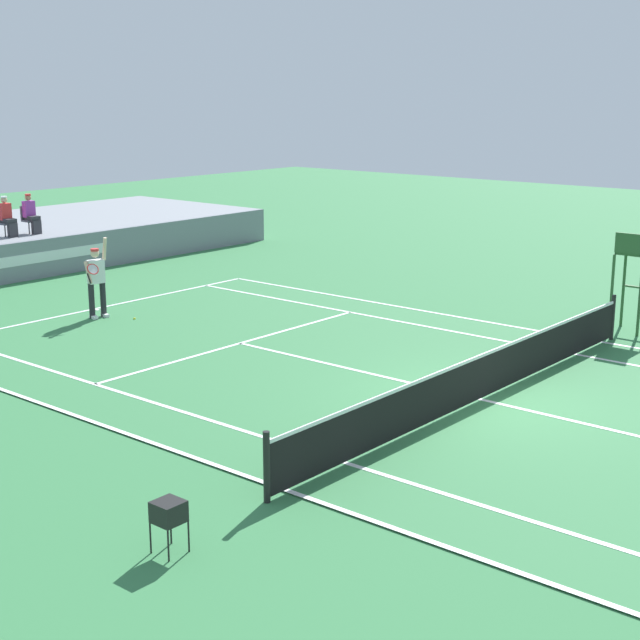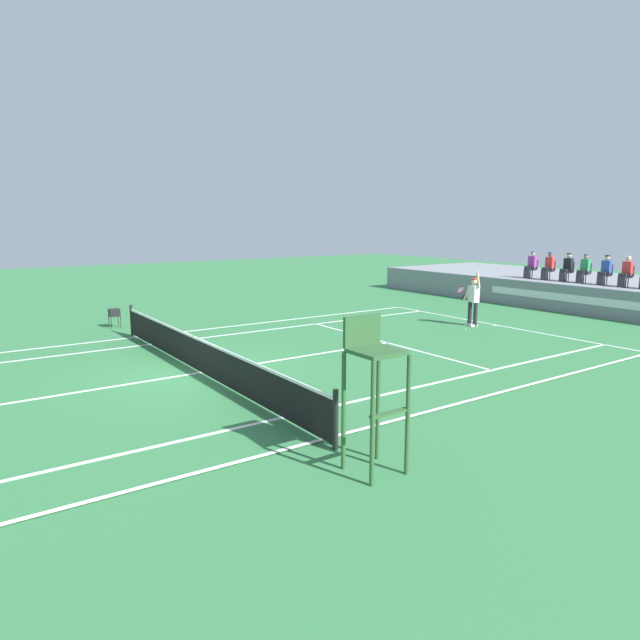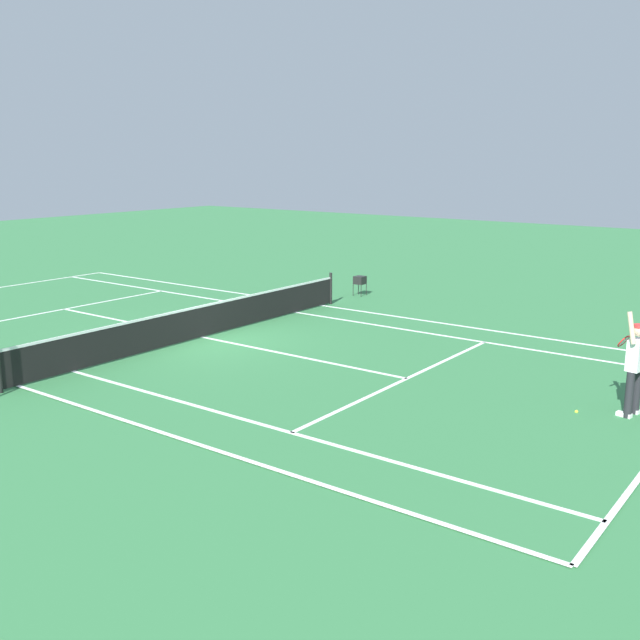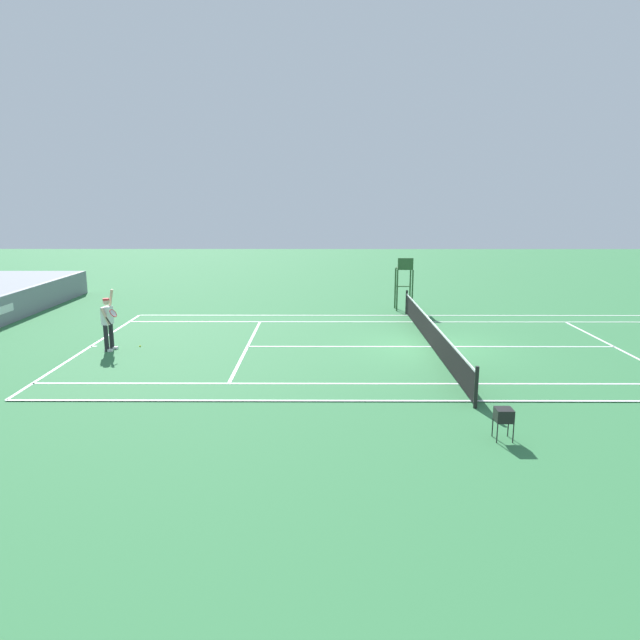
% 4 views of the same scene
% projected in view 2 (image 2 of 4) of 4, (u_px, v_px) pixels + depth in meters
% --- Properties ---
extents(ground_plane, '(80.00, 80.00, 0.00)m').
position_uv_depth(ground_plane, '(200.00, 374.00, 14.45)').
color(ground_plane, '#337542').
extents(court, '(11.08, 23.88, 0.03)m').
position_uv_depth(court, '(200.00, 373.00, 14.44)').
color(court, '#337542').
rests_on(court, ground).
extents(net, '(11.98, 0.10, 1.07)m').
position_uv_depth(net, '(199.00, 354.00, 14.36)').
color(net, black).
rests_on(net, ground).
extents(barrier_wall, '(23.57, 0.25, 1.21)m').
position_uv_depth(barrier_wall, '(573.00, 300.00, 23.74)').
color(barrier_wall, gray).
rests_on(barrier_wall, ground).
extents(bleacher_platform, '(23.57, 7.20, 1.21)m').
position_uv_depth(bleacher_platform, '(619.00, 293.00, 25.82)').
color(bleacher_platform, gray).
rests_on(bleacher_platform, ground).
extents(spectator_seated_0, '(0.44, 0.60, 1.27)m').
position_uv_depth(spectator_seated_0, '(531.00, 265.00, 26.70)').
color(spectator_seated_0, '#474C56').
rests_on(spectator_seated_0, bleacher_platform).
extents(spectator_seated_1, '(0.44, 0.60, 1.27)m').
position_uv_depth(spectator_seated_1, '(549.00, 267.00, 25.95)').
color(spectator_seated_1, '#474C56').
rests_on(spectator_seated_1, bleacher_platform).
extents(spectator_seated_2, '(0.44, 0.60, 1.27)m').
position_uv_depth(spectator_seated_2, '(567.00, 268.00, 25.20)').
color(spectator_seated_2, '#474C56').
rests_on(spectator_seated_2, bleacher_platform).
extents(spectator_seated_3, '(0.44, 0.60, 1.27)m').
position_uv_depth(spectator_seated_3, '(584.00, 269.00, 24.54)').
color(spectator_seated_3, '#474C56').
rests_on(spectator_seated_3, bleacher_platform).
extents(spectator_seated_4, '(0.44, 0.60, 1.27)m').
position_uv_depth(spectator_seated_4, '(605.00, 271.00, 23.77)').
color(spectator_seated_4, '#474C56').
rests_on(spectator_seated_4, bleacher_platform).
extents(spectator_seated_5, '(0.44, 0.60, 1.27)m').
position_uv_depth(spectator_seated_5, '(626.00, 272.00, 23.06)').
color(spectator_seated_5, '#474C56').
rests_on(spectator_seated_5, bleacher_platform).
extents(tennis_player, '(0.82, 0.62, 2.08)m').
position_uv_depth(tennis_player, '(473.00, 300.00, 20.84)').
color(tennis_player, '#232328').
rests_on(tennis_player, ground).
extents(tennis_ball, '(0.07, 0.07, 0.07)m').
position_uv_depth(tennis_ball, '(465.00, 330.00, 20.14)').
color(tennis_ball, '#D1E533').
rests_on(tennis_ball, ground).
extents(umpire_chair, '(0.77, 0.77, 2.44)m').
position_uv_depth(umpire_chair, '(373.00, 375.00, 8.57)').
color(umpire_chair, '#2D562D').
rests_on(umpire_chair, ground).
extents(ball_hopper, '(0.36, 0.36, 0.70)m').
position_uv_depth(ball_hopper, '(114.00, 312.00, 20.66)').
color(ball_hopper, black).
rests_on(ball_hopper, ground).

